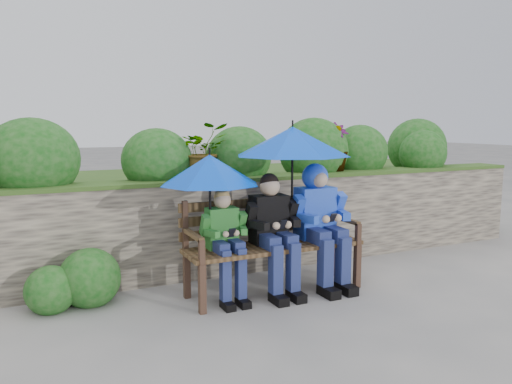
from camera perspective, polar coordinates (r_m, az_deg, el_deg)
name	(u,v)px	position (r m, az deg, el deg)	size (l,w,h in m)	color
ground	(260,291)	(4.91, 0.51, -11.20)	(60.00, 60.00, 0.00)	slate
garden_backdrop	(201,204)	(6.18, -6.36, -1.36)	(8.00, 2.87, 1.73)	#49423B
park_bench	(271,238)	(4.79, 1.72, -5.27)	(1.72, 0.50, 0.91)	#412A1F
boy_left	(225,238)	(4.51, -3.51, -5.23)	(0.42, 0.48, 1.01)	#32712E
boy_middle	(274,227)	(4.69, 2.02, -4.07)	(0.51, 0.59, 1.14)	black
boy_right	(320,215)	(4.93, 7.34, -2.62)	(0.56, 0.68, 1.21)	blue
umbrella_left	(210,170)	(4.41, -5.31, 2.55)	(0.90, 0.90, 0.71)	#003ED5
umbrella_right	(292,141)	(4.74, 4.19, 5.79)	(1.11, 1.11, 0.93)	#003ED5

